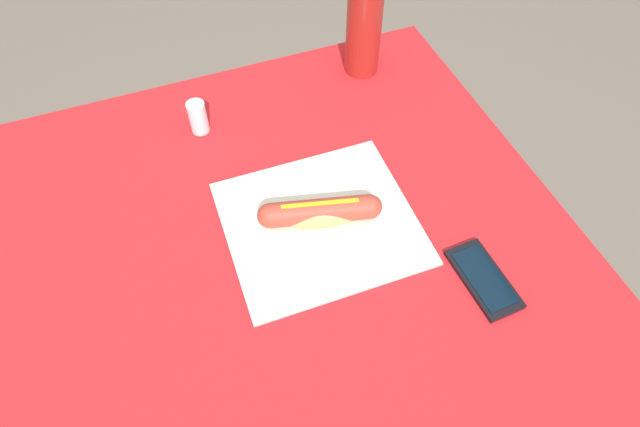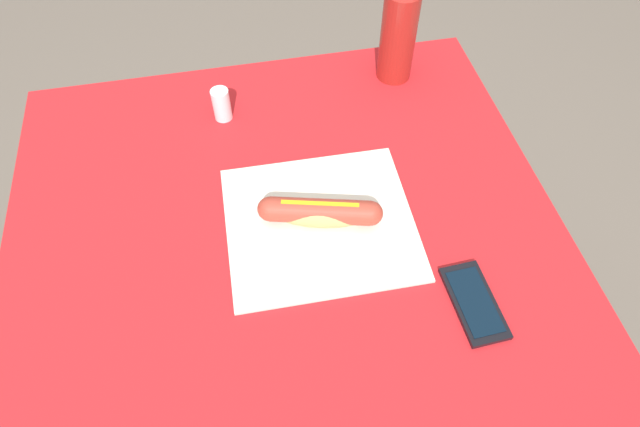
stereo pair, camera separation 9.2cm
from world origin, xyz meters
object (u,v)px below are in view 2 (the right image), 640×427
(soda_bottle, at_px, (399,29))
(hot_dog, at_px, (320,212))
(salt_shaker, at_px, (222,104))
(cell_phone, at_px, (474,302))

(soda_bottle, bearing_deg, hot_dog, -123.16)
(salt_shaker, bearing_deg, soda_bottle, 9.12)
(hot_dog, xyz_separation_m, cell_phone, (0.21, -0.20, -0.03))
(cell_phone, bearing_deg, soda_bottle, 86.97)
(soda_bottle, bearing_deg, cell_phone, -93.03)
(salt_shaker, bearing_deg, cell_phone, -55.42)
(cell_phone, bearing_deg, salt_shaker, 124.58)
(cell_phone, height_order, soda_bottle, soda_bottle)
(hot_dog, distance_m, salt_shaker, 0.33)
(hot_dog, height_order, cell_phone, hot_dog)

